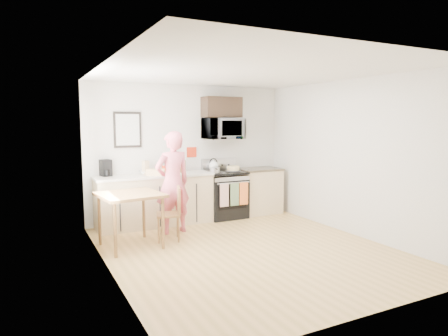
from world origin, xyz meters
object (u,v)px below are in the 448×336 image
microwave (223,129)px  cake (233,169)px  chair (176,206)px  person (173,182)px  range (225,196)px  dining_table (130,200)px

microwave → cake: (0.15, -0.17, -0.79)m
microwave → chair: 2.16m
person → cake: (1.45, 0.52, 0.10)m
cake → microwave: bearing=130.4°
range → person: (-1.30, -0.59, 0.43)m
dining_table → chair: chair is taller
microwave → dining_table: 2.64m
dining_table → microwave: bearing=28.4°
microwave → cake: size_ratio=2.53×
microwave → chair: bearing=-141.4°
chair → dining_table: bearing=-160.5°
range → person: person is taller
person → dining_table: bearing=21.1°
person → dining_table: person is taller
chair → cake: size_ratio=2.88×
microwave → dining_table: bearing=-151.6°
person → chair: size_ratio=2.01×
person → cake: bearing=-167.8°
person → chair: bearing=68.7°
range → chair: size_ratio=1.34×
range → cake: (0.15, -0.07, 0.54)m
dining_table → chair: (0.74, 0.03, -0.17)m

